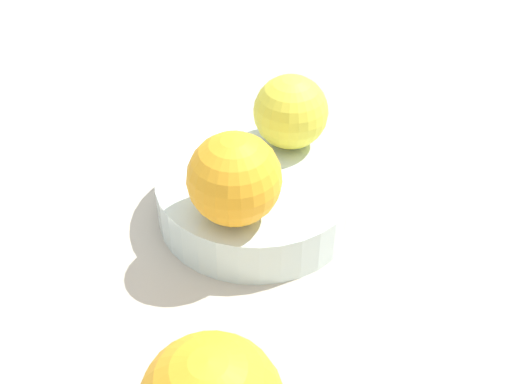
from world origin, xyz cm
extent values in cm
cube|color=#BCB29E|center=(0.00, 0.00, -1.00)|extent=(110.00, 110.00, 2.00)
cylinder|color=silver|center=(0.00, 0.00, 0.34)|extent=(9.67, 9.67, 0.67)
cylinder|color=silver|center=(0.00, 0.00, 1.86)|extent=(15.60, 15.60, 3.73)
sphere|color=yellow|center=(3.05, -4.41, 6.73)|extent=(6.02, 6.02, 6.02)
sphere|color=#F9A823|center=(-3.42, 3.17, 7.05)|extent=(6.64, 6.64, 6.64)
camera|label=1|loc=(-35.42, 15.94, 34.24)|focal=44.95mm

